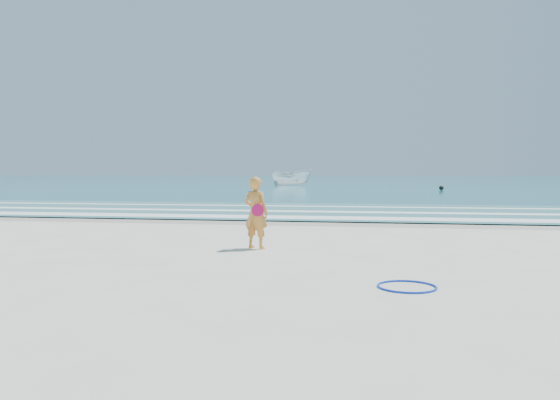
# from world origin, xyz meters

# --- Properties ---
(ground) EXTENTS (400.00, 400.00, 0.00)m
(ground) POSITION_xyz_m (0.00, 0.00, 0.00)
(ground) COLOR silver
(ground) RESTS_ON ground
(wet_sand) EXTENTS (400.00, 2.40, 0.00)m
(wet_sand) POSITION_xyz_m (0.00, 9.00, 0.00)
(wet_sand) COLOR #B2A893
(wet_sand) RESTS_ON ground
(ocean) EXTENTS (400.00, 190.00, 0.04)m
(ocean) POSITION_xyz_m (0.00, 105.00, 0.02)
(ocean) COLOR #19727F
(ocean) RESTS_ON ground
(shallow) EXTENTS (400.00, 10.00, 0.01)m
(shallow) POSITION_xyz_m (0.00, 14.00, 0.04)
(shallow) COLOR #59B7AD
(shallow) RESTS_ON ocean
(foam_near) EXTENTS (400.00, 1.40, 0.01)m
(foam_near) POSITION_xyz_m (0.00, 10.30, 0.05)
(foam_near) COLOR white
(foam_near) RESTS_ON shallow
(foam_mid) EXTENTS (400.00, 0.90, 0.01)m
(foam_mid) POSITION_xyz_m (0.00, 13.20, 0.05)
(foam_mid) COLOR white
(foam_mid) RESTS_ON shallow
(foam_far) EXTENTS (400.00, 0.60, 0.01)m
(foam_far) POSITION_xyz_m (0.00, 16.50, 0.05)
(foam_far) COLOR white
(foam_far) RESTS_ON shallow
(hoop) EXTENTS (1.12, 1.12, 0.03)m
(hoop) POSITION_xyz_m (3.38, -0.82, 0.02)
(hoop) COLOR #0B35CB
(hoop) RESTS_ON ground
(boat) EXTENTS (5.01, 2.25, 1.88)m
(boat) POSITION_xyz_m (-6.75, 54.83, 0.98)
(boat) COLOR white
(boat) RESTS_ON ocean
(buoy) EXTENTS (0.41, 0.41, 0.41)m
(buoy) POSITION_xyz_m (8.69, 40.61, 0.24)
(buoy) COLOR black
(buoy) RESTS_ON ocean
(woman) EXTENTS (0.67, 0.55, 1.57)m
(woman) POSITION_xyz_m (0.36, 2.73, 0.79)
(woman) COLOR orange
(woman) RESTS_ON ground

